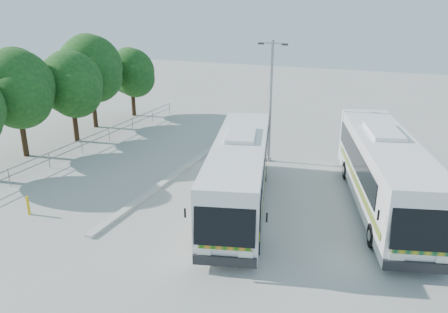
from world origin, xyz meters
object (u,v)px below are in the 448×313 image
at_px(tree_far_c, 71,83).
at_px(tree_far_e, 132,72).
at_px(tree_far_d, 91,67).
at_px(coach_main, 239,172).
at_px(bollard, 28,206).
at_px(coach_adjacent, 384,171).
at_px(tree_far_b, 17,87).
at_px(lamppost, 271,97).

bearing_deg(tree_far_c, tree_far_e, 93.54).
height_order(tree_far_d, coach_main, tree_far_d).
xyz_separation_m(tree_far_d, bollard, (6.94, -14.03, -4.35)).
bearing_deg(coach_main, coach_adjacent, 6.19).
relative_size(tree_far_b, bollard, 7.47).
bearing_deg(bollard, tree_far_c, 119.09).
bearing_deg(tree_far_e, tree_far_d, -98.63).
bearing_deg(coach_adjacent, lamppost, 132.97).
bearing_deg(lamppost, tree_far_e, 160.37).
distance_m(tree_far_d, bollard, 16.24).
xyz_separation_m(tree_far_d, lamppost, (15.31, -2.44, -0.67)).
xyz_separation_m(tree_far_c, bollard, (5.75, -10.33, -3.79)).
distance_m(tree_far_b, tree_far_c, 4.01).
relative_size(coach_main, coach_adjacent, 0.95).
bearing_deg(tree_far_b, lamppost, 18.95).
bearing_deg(tree_far_b, coach_adjacent, 2.24).
bearing_deg(tree_far_c, coach_adjacent, -8.16).
height_order(lamppost, bollard, lamppost).
bearing_deg(tree_far_e, lamppost, -25.39).
relative_size(tree_far_b, lamppost, 0.93).
bearing_deg(bollard, coach_adjacent, 25.30).
bearing_deg(coach_adjacent, tree_far_b, 166.56).
height_order(coach_adjacent, bollard, coach_adjacent).
bearing_deg(tree_far_e, bollard, -71.35).
relative_size(tree_far_c, tree_far_d, 0.88).
distance_m(tree_far_c, bollard, 12.41).
bearing_deg(coach_main, tree_far_c, 143.83).
relative_size(coach_main, bollard, 13.03).
xyz_separation_m(tree_far_e, coach_adjacent, (21.68, -11.24, -1.98)).
height_order(tree_far_b, lamppost, lamppost).
bearing_deg(coach_main, lamppost, 79.23).
distance_m(tree_far_e, lamppost, 16.20).
distance_m(tree_far_b, tree_far_e, 12.13).
distance_m(coach_main, bollard, 10.18).
bearing_deg(coach_main, tree_far_d, 134.33).
distance_m(lamppost, bollard, 14.76).
height_order(coach_main, coach_adjacent, coach_adjacent).
distance_m(tree_far_c, coach_adjacent, 21.52).
relative_size(coach_adjacent, bollard, 13.71).
xyz_separation_m(tree_far_b, bollard, (6.64, -6.43, -4.10)).
xyz_separation_m(tree_far_b, tree_far_c, (0.89, 3.90, -0.31)).
bearing_deg(tree_far_d, coach_adjacent, -16.77).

